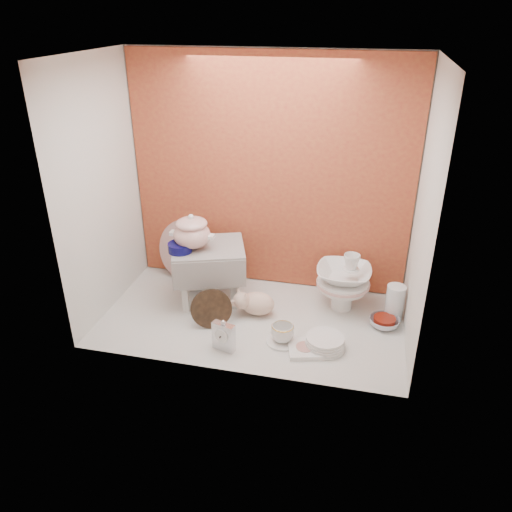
# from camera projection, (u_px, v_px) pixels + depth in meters

# --- Properties ---
(ground) EXTENTS (1.80, 1.80, 0.00)m
(ground) POSITION_uv_depth(u_px,v_px,m) (252.00, 319.00, 3.06)
(ground) COLOR silver
(ground) RESTS_ON ground
(niche_shell) EXTENTS (1.86, 1.03, 1.53)m
(niche_shell) POSITION_uv_depth(u_px,v_px,m) (259.00, 161.00, 2.80)
(niche_shell) COLOR #AF572B
(niche_shell) RESTS_ON ground
(step_stool) EXTENTS (0.54, 0.50, 0.38)m
(step_stool) POSITION_uv_depth(u_px,v_px,m) (209.00, 273.00, 3.18)
(step_stool) COLOR silver
(step_stool) RESTS_ON ground
(soup_tureen) EXTENTS (0.30, 0.30, 0.22)m
(soup_tureen) POSITION_uv_depth(u_px,v_px,m) (192.00, 231.00, 3.02)
(soup_tureen) COLOR white
(soup_tureen) RESTS_ON step_stool
(cobalt_bowl) EXTENTS (0.17, 0.17, 0.05)m
(cobalt_bowl) POSITION_uv_depth(u_px,v_px,m) (180.00, 247.00, 3.02)
(cobalt_bowl) COLOR #0A0946
(cobalt_bowl) RESTS_ON step_stool
(floral_platter) EXTENTS (0.44, 0.21, 0.42)m
(floral_platter) POSITION_uv_depth(u_px,v_px,m) (186.00, 250.00, 3.43)
(floral_platter) COLOR beige
(floral_platter) RESTS_ON ground
(blue_white_vase) EXTENTS (0.26, 0.26, 0.22)m
(blue_white_vase) POSITION_uv_depth(u_px,v_px,m) (203.00, 271.00, 3.37)
(blue_white_vase) COLOR silver
(blue_white_vase) RESTS_ON ground
(lacquer_tray) EXTENTS (0.25, 0.14, 0.24)m
(lacquer_tray) POSITION_uv_depth(u_px,v_px,m) (211.00, 309.00, 2.94)
(lacquer_tray) COLOR black
(lacquer_tray) RESTS_ON ground
(mantel_clock) EXTENTS (0.14, 0.08, 0.19)m
(mantel_clock) POSITION_uv_depth(u_px,v_px,m) (224.00, 335.00, 2.75)
(mantel_clock) COLOR silver
(mantel_clock) RESTS_ON ground
(plush_pig) EXTENTS (0.28, 0.20, 0.16)m
(plush_pig) POSITION_uv_depth(u_px,v_px,m) (257.00, 303.00, 3.07)
(plush_pig) COLOR beige
(plush_pig) RESTS_ON ground
(teacup_saucer) EXTENTS (0.24, 0.24, 0.01)m
(teacup_saucer) POSITION_uv_depth(u_px,v_px,m) (282.00, 341.00, 2.85)
(teacup_saucer) COLOR white
(teacup_saucer) RESTS_ON ground
(gold_rim_teacup) EXTENTS (0.15, 0.15, 0.10)m
(gold_rim_teacup) POSITION_uv_depth(u_px,v_px,m) (283.00, 333.00, 2.82)
(gold_rim_teacup) COLOR white
(gold_rim_teacup) RESTS_ON teacup_saucer
(lattice_dish) EXTENTS (0.22, 0.22, 0.03)m
(lattice_dish) POSITION_uv_depth(u_px,v_px,m) (305.00, 349.00, 2.77)
(lattice_dish) COLOR white
(lattice_dish) RESTS_ON ground
(dinner_plate_stack) EXTENTS (0.23, 0.23, 0.07)m
(dinner_plate_stack) POSITION_uv_depth(u_px,v_px,m) (325.00, 342.00, 2.78)
(dinner_plate_stack) COLOR white
(dinner_plate_stack) RESTS_ON ground
(crystal_bowl) EXTENTS (0.22, 0.22, 0.06)m
(crystal_bowl) POSITION_uv_depth(u_px,v_px,m) (384.00, 322.00, 2.98)
(crystal_bowl) COLOR silver
(crystal_bowl) RESTS_ON ground
(clear_glass_vase) EXTENTS (0.14, 0.14, 0.22)m
(clear_glass_vase) POSITION_uv_depth(u_px,v_px,m) (395.00, 303.00, 3.02)
(clear_glass_vase) COLOR silver
(clear_glass_vase) RESTS_ON ground
(porcelain_tower) EXTENTS (0.34, 0.34, 0.38)m
(porcelain_tower) POSITION_uv_depth(u_px,v_px,m) (343.00, 281.00, 3.09)
(porcelain_tower) COLOR white
(porcelain_tower) RESTS_ON ground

